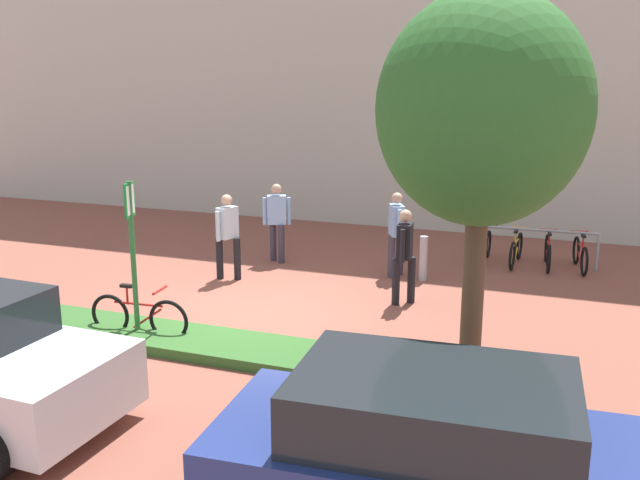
{
  "coord_description": "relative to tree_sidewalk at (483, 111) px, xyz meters",
  "views": [
    {
      "loc": [
        5.05,
        -10.35,
        4.08
      ],
      "look_at": [
        0.7,
        1.47,
        1.03
      ],
      "focal_mm": 39.43,
      "sensor_mm": 36.0,
      "label": 1
    }
  ],
  "objects": [
    {
      "name": "ground_plane",
      "position": [
        -3.92,
        1.63,
        -3.6
      ],
      "size": [
        60.0,
        60.0,
        0.0
      ],
      "primitive_type": "plane",
      "color": "brown"
    },
    {
      "name": "building_facade",
      "position": [
        -3.92,
        9.72,
        1.4
      ],
      "size": [
        28.0,
        1.2,
        10.0
      ],
      "primitive_type": "cube",
      "color": "beige",
      "rests_on": "ground"
    },
    {
      "name": "planter_strip",
      "position": [
        -4.67,
        -0.05,
        -3.52
      ],
      "size": [
        7.0,
        1.1,
        0.16
      ],
      "primitive_type": "cube",
      "color": "#336028",
      "rests_on": "ground"
    },
    {
      "name": "tree_sidewalk",
      "position": [
        0.0,
        0.0,
        0.0
      ],
      "size": [
        2.59,
        2.59,
        5.05
      ],
      "color": "brown",
      "rests_on": "ground"
    },
    {
      "name": "parking_sign_post",
      "position": [
        -5.1,
        -0.05,
        -1.98
      ],
      "size": [
        0.12,
        0.36,
        2.48
      ],
      "color": "#2D7238",
      "rests_on": "ground"
    },
    {
      "name": "bike_at_sign",
      "position": [
        -5.1,
        0.01,
        -3.25
      ],
      "size": [
        1.68,
        0.42,
        0.86
      ],
      "color": "black",
      "rests_on": "ground"
    },
    {
      "name": "bike_rack_cluster",
      "position": [
        0.36,
        6.43,
        -3.26
      ],
      "size": [
        2.66,
        1.62,
        0.83
      ],
      "color": "#99999E",
      "rests_on": "ground"
    },
    {
      "name": "bollard_steel",
      "position": [
        -1.59,
        4.59,
        -3.15
      ],
      "size": [
        0.16,
        0.16,
        0.9
      ],
      "primitive_type": "cylinder",
      "color": "#ADADB2",
      "rests_on": "ground"
    },
    {
      "name": "person_suited_navy",
      "position": [
        -1.62,
        3.05,
        -2.62
      ],
      "size": [
        0.37,
        0.61,
        1.72
      ],
      "color": "black",
      "rests_on": "ground"
    },
    {
      "name": "person_shirt_blue",
      "position": [
        -2.18,
        4.69,
        -2.62
      ],
      "size": [
        0.4,
        0.55,
        1.72
      ],
      "color": "#383342",
      "rests_on": "ground"
    },
    {
      "name": "person_casual_tan",
      "position": [
        -4.87,
        4.87,
        -2.62
      ],
      "size": [
        0.57,
        0.38,
        1.72
      ],
      "color": "#383342",
      "rests_on": "ground"
    },
    {
      "name": "person_shirt_white",
      "position": [
        -5.26,
        3.33,
        -2.62
      ],
      "size": [
        0.49,
        0.59,
        1.72
      ],
      "color": "black",
      "rests_on": "ground"
    },
    {
      "name": "car_navy_sedan",
      "position": [
        0.28,
        -3.16,
        -2.85
      ],
      "size": [
        4.41,
        2.24,
        1.54
      ],
      "color": "navy",
      "rests_on": "ground"
    }
  ]
}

